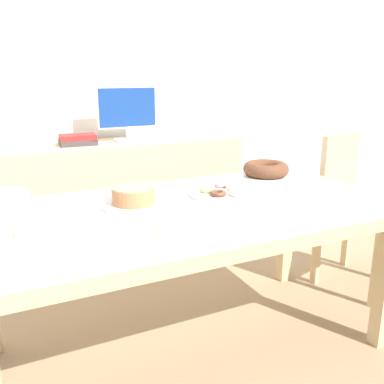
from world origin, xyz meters
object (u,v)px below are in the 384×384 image
(computer_monitor, at_px, (127,114))
(plate_stack, at_px, (4,202))
(cake_golden_bundt, at_px, (266,170))
(book_stack, at_px, (78,140))
(tealight_near_front, at_px, (14,238))
(chair, at_px, (354,202))
(tealight_right_edge, at_px, (70,216))
(tealight_centre, at_px, (157,235))
(tealight_left_edge, at_px, (338,195))
(cake_chocolate_round, at_px, (133,198))
(pastry_platter, at_px, (223,192))

(computer_monitor, relative_size, plate_stack, 2.02)
(computer_monitor, height_order, cake_golden_bundt, computer_monitor)
(book_stack, relative_size, tealight_near_front, 6.20)
(chair, height_order, tealight_right_edge, chair)
(cake_golden_bundt, xyz_separation_m, tealight_centre, (-0.87, -0.57, -0.03))
(tealight_left_edge, height_order, tealight_centre, same)
(cake_chocolate_round, relative_size, cake_golden_bundt, 0.92)
(tealight_right_edge, xyz_separation_m, tealight_centre, (0.24, -0.34, 0.00))
(cake_golden_bundt, xyz_separation_m, tealight_near_front, (-1.33, -0.38, -0.03))
(cake_golden_bundt, xyz_separation_m, pastry_platter, (-0.38, -0.19, -0.03))
(tealight_right_edge, xyz_separation_m, tealight_left_edge, (1.19, -0.24, 0.00))
(pastry_platter, bearing_deg, cake_chocolate_round, 177.86)
(chair, relative_size, tealight_near_front, 23.50)
(cake_golden_bundt, bearing_deg, tealight_centre, -146.80)
(computer_monitor, height_order, tealight_left_edge, computer_monitor)
(pastry_platter, height_order, tealight_near_front, pastry_platter)
(cake_chocolate_round, relative_size, plate_stack, 1.37)
(pastry_platter, bearing_deg, cake_golden_bundt, 26.88)
(book_stack, xyz_separation_m, cake_chocolate_round, (0.00, -1.17, -0.09))
(plate_stack, bearing_deg, tealight_near_front, -88.19)
(tealight_centre, bearing_deg, computer_monitor, 75.78)
(cake_golden_bundt, bearing_deg, pastry_platter, -153.12)
(computer_monitor, xyz_separation_m, book_stack, (-0.35, 0.00, -0.15))
(cake_golden_bundt, relative_size, tealight_near_front, 7.86)
(pastry_platter, height_order, tealight_right_edge, pastry_platter)
(pastry_platter, xyz_separation_m, tealight_near_front, (-0.95, -0.19, -0.00))
(chair, relative_size, tealight_centre, 23.50)
(cake_golden_bundt, bearing_deg, cake_chocolate_round, -167.93)
(chair, distance_m, cake_golden_bundt, 0.67)
(chair, xyz_separation_m, book_stack, (-1.44, 1.06, 0.34))
(pastry_platter, relative_size, tealight_centre, 8.40)
(computer_monitor, distance_m, cake_chocolate_round, 1.24)
(tealight_near_front, xyz_separation_m, tealight_centre, (0.46, -0.19, 0.00))
(tealight_near_front, xyz_separation_m, tealight_right_edge, (0.22, 0.15, 0.00))
(book_stack, height_order, pastry_platter, book_stack)
(pastry_platter, relative_size, tealight_near_front, 8.40)
(book_stack, distance_m, tealight_left_edge, 1.72)
(cake_golden_bundt, distance_m, tealight_right_edge, 1.13)
(tealight_near_front, bearing_deg, chair, 9.02)
(plate_stack, relative_size, tealight_centre, 5.25)
(plate_stack, relative_size, tealight_right_edge, 5.25)
(book_stack, relative_size, cake_chocolate_round, 0.86)
(plate_stack, bearing_deg, book_stack, 62.96)
(tealight_right_edge, bearing_deg, pastry_platter, 2.57)
(plate_stack, bearing_deg, pastry_platter, -10.44)
(pastry_platter, bearing_deg, computer_monitor, 94.53)
(chair, height_order, pastry_platter, chair)
(tealight_left_edge, bearing_deg, pastry_platter, 150.18)
(chair, xyz_separation_m, computer_monitor, (-1.09, 1.06, 0.49))
(pastry_platter, relative_size, tealight_left_edge, 8.40)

